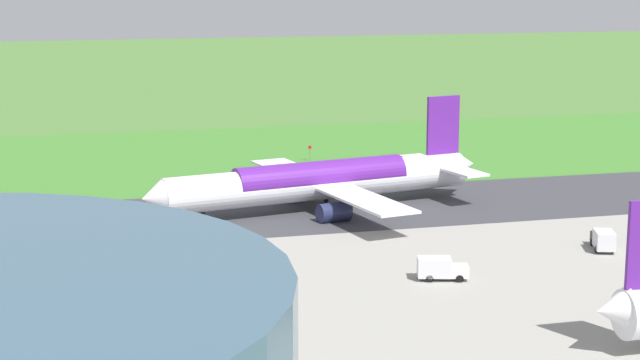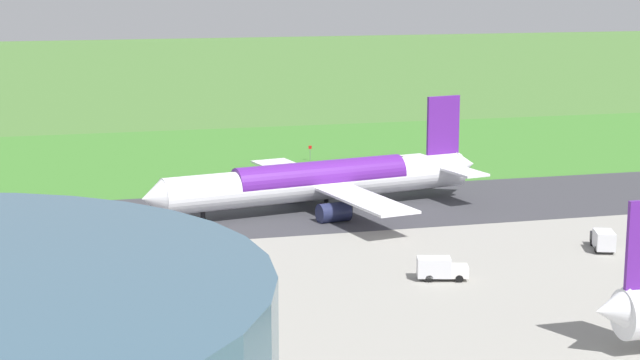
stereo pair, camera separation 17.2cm
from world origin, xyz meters
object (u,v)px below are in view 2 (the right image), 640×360
at_px(airliner_main, 322,181).
at_px(service_truck_fuel, 603,240).
at_px(service_truck_baggage, 440,268).
at_px(no_stopping_sign, 310,152).
at_px(traffic_cone_orange, 283,160).

height_order(airliner_main, service_truck_fuel, airliner_main).
distance_m(service_truck_baggage, service_truck_fuel, 25.60).
distance_m(no_stopping_sign, traffic_cone_orange, 5.30).
bearing_deg(no_stopping_sign, airliner_main, 78.28).
bearing_deg(service_truck_baggage, no_stopping_sign, -93.33).
xyz_separation_m(no_stopping_sign, traffic_cone_orange, (5.09, -0.42, -1.41)).
height_order(service_truck_baggage, no_stopping_sign, no_stopping_sign).
height_order(service_truck_fuel, traffic_cone_orange, service_truck_fuel).
bearing_deg(service_truck_fuel, traffic_cone_orange, -70.60).
bearing_deg(service_truck_baggage, traffic_cone_orange, -89.60).
xyz_separation_m(airliner_main, service_truck_fuel, (-28.32, 31.35, -2.95)).
relative_size(airliner_main, no_stopping_sign, 18.80).
bearing_deg(service_truck_fuel, no_stopping_sign, -74.22).
height_order(service_truck_baggage, traffic_cone_orange, service_truck_baggage).
bearing_deg(airliner_main, traffic_cone_orange, -94.48).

